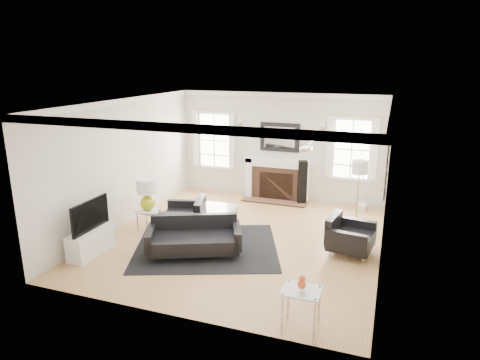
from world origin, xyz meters
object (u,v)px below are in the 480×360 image
at_px(fireplace, 277,180).
at_px(armchair_left, 186,218).
at_px(armchair_right, 348,237).
at_px(coffee_table, 217,209).
at_px(sofa, 194,238).
at_px(gourd_lamp, 147,192).
at_px(arc_floor_lamp, 336,168).

bearing_deg(fireplace, armchair_left, -112.42).
relative_size(fireplace, armchair_left, 1.49).
distance_m(armchair_right, coffee_table, 3.05).
height_order(sofa, coffee_table, sofa).
bearing_deg(coffee_table, sofa, -82.27).
xyz_separation_m(gourd_lamp, arc_floor_lamp, (3.63, 2.41, 0.28)).
bearing_deg(armchair_left, armchair_right, 2.71).
bearing_deg(gourd_lamp, arc_floor_lamp, 33.58).
xyz_separation_m(fireplace, coffee_table, (-0.84, -2.14, -0.22)).
bearing_deg(sofa, arc_floor_lamp, 54.80).
height_order(fireplace, coffee_table, fireplace).
bearing_deg(armchair_right, fireplace, 127.58).
xyz_separation_m(fireplace, arc_floor_lamp, (1.58, -0.67, 0.61)).
relative_size(armchair_right, coffee_table, 1.24).
bearing_deg(fireplace, coffee_table, -111.49).
bearing_deg(sofa, fireplace, 80.75).
xyz_separation_m(armchair_left, coffee_table, (0.37, 0.80, -0.03)).
distance_m(coffee_table, arc_floor_lamp, 2.95).
relative_size(fireplace, arc_floor_lamp, 0.80).
bearing_deg(coffee_table, armchair_left, -114.82).
relative_size(fireplace, coffee_table, 2.12).
xyz_separation_m(coffee_table, gourd_lamp, (-1.21, -0.94, 0.55)).
height_order(gourd_lamp, arc_floor_lamp, arc_floor_lamp).
distance_m(sofa, armchair_right, 2.93).
bearing_deg(fireplace, arc_floor_lamp, -23.05).
bearing_deg(fireplace, armchair_right, -52.42).
height_order(fireplace, gourd_lamp, gourd_lamp).
relative_size(coffee_table, gourd_lamp, 1.15).
xyz_separation_m(fireplace, sofa, (-0.62, -3.79, -0.23)).
xyz_separation_m(fireplace, armchair_right, (2.14, -2.78, -0.21)).
height_order(sofa, arc_floor_lamp, arc_floor_lamp).
bearing_deg(arc_floor_lamp, gourd_lamp, -146.42).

